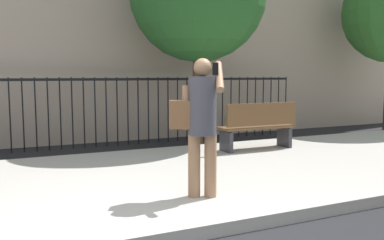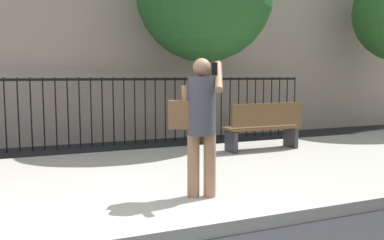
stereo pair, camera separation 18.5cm
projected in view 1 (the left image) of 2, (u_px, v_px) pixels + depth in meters
name	position (u px, v px, depth m)	size (l,w,h in m)	color
sidewalk	(106.00, 185.00, 5.90)	(28.00, 4.40, 0.15)	#B2ADA3
iron_fence	(66.00, 104.00, 9.13)	(12.03, 0.04, 1.60)	black
pedestrian_on_phone	(200.00, 117.00, 5.00)	(0.72, 0.57, 1.70)	#936B4C
street_bench	(259.00, 125.00, 8.26)	(1.60, 0.45, 0.95)	brown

